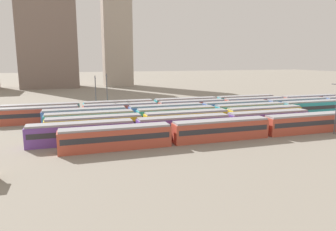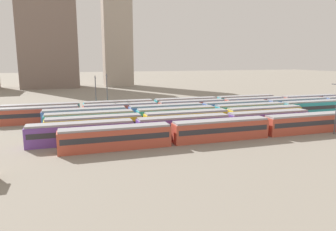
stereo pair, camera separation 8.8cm
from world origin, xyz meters
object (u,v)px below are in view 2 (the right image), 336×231
at_px(train_track_2, 187,120).
at_px(catenary_pole_1, 107,92).
at_px(train_track_0, 221,130).
at_px(train_track_5, 192,107).
at_px(train_track_1, 184,126).
at_px(train_track_6, 154,106).
at_px(train_track_3, 215,113).
at_px(catenary_pole_3, 96,93).
at_px(train_track_4, 236,108).

bearing_deg(train_track_2, catenary_pole_1, 119.32).
height_order(train_track_0, train_track_5, same).
bearing_deg(train_track_1, train_track_6, 87.47).
relative_size(train_track_2, train_track_5, 0.60).
distance_m(train_track_3, catenary_pole_3, 31.86).
bearing_deg(train_track_6, train_track_3, -56.00).
distance_m(train_track_1, train_track_2, 5.84).
bearing_deg(train_track_3, train_track_2, -150.01).
distance_m(train_track_0, train_track_1, 7.35).
distance_m(train_track_0, train_track_4, 25.75).
bearing_deg(train_track_3, train_track_4, 30.87).
bearing_deg(train_track_2, train_track_6, 94.16).
relative_size(train_track_1, catenary_pole_1, 5.24).
height_order(train_track_2, train_track_3, same).
height_order(train_track_4, catenary_pole_3, catenary_pole_3).
bearing_deg(catenary_pole_3, train_track_6, -11.80).
bearing_deg(catenary_pole_3, train_track_2, -55.43).
bearing_deg(train_track_2, train_track_0, -76.28).
height_order(train_track_1, catenary_pole_3, catenary_pole_3).
bearing_deg(train_track_5, train_track_1, -116.15).
distance_m(train_track_1, catenary_pole_3, 32.46).
bearing_deg(catenary_pole_1, train_track_0, -65.03).
bearing_deg(catenary_pole_1, train_track_6, -15.16).
bearing_deg(train_track_1, train_track_0, -45.01).
height_order(train_track_2, catenary_pole_1, catenary_pole_1).
relative_size(train_track_4, catenary_pole_3, 9.20).
distance_m(train_track_2, train_track_3, 10.40).
distance_m(train_track_4, catenary_pole_3, 36.97).
bearing_deg(train_track_1, train_track_2, 62.92).
relative_size(train_track_0, catenary_pole_1, 5.24).
relative_size(train_track_0, catenary_pole_3, 5.49).
bearing_deg(train_track_6, train_track_5, -29.84).
distance_m(train_track_5, train_track_6, 10.45).
bearing_deg(train_track_6, train_track_0, -82.60).
relative_size(train_track_0, train_track_3, 0.75).
height_order(train_track_2, train_track_6, same).
height_order(train_track_0, catenary_pole_1, catenary_pole_1).
height_order(train_track_1, train_track_2, same).
bearing_deg(train_track_5, train_track_4, -27.11).
bearing_deg(train_track_5, train_track_0, -100.92).
xyz_separation_m(train_track_0, catenary_pole_1, (-16.04, 34.45, 3.98)).
height_order(train_track_4, train_track_5, same).
bearing_deg(train_track_4, train_track_0, -126.11).
bearing_deg(train_track_3, train_track_6, 124.00).
relative_size(train_track_2, train_track_6, 0.75).
height_order(catenary_pole_1, catenary_pole_3, catenary_pole_1).
bearing_deg(train_track_2, train_track_4, 30.42).
distance_m(train_track_3, catenary_pole_1, 29.63).
xyz_separation_m(train_track_1, train_track_6, (1.15, 26.00, 0.00)).
xyz_separation_m(train_track_5, train_track_6, (-9.07, 5.20, 0.00)).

